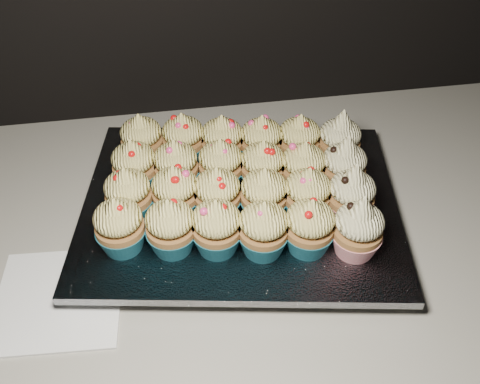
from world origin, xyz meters
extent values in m
cube|color=beige|center=(0.00, 1.70, 0.88)|extent=(2.44, 0.64, 0.04)
cube|color=white|center=(-0.14, 1.61, 0.90)|extent=(0.16, 0.16, 0.00)
cube|color=black|center=(0.11, 1.71, 0.91)|extent=(0.45, 0.37, 0.02)
cube|color=silver|center=(0.11, 1.71, 0.93)|extent=(0.49, 0.41, 0.01)
cone|color=#1A677B|center=(-0.05, 1.65, 0.95)|extent=(0.06, 0.06, 0.03)
ellipsoid|color=#FFEA80|center=(-0.05, 1.65, 0.99)|extent=(0.06, 0.06, 0.04)
cone|color=#FFEA80|center=(-0.05, 1.65, 1.01)|extent=(0.03, 0.03, 0.02)
cone|color=#1A677B|center=(0.01, 1.64, 0.95)|extent=(0.06, 0.06, 0.03)
ellipsoid|color=#FFEA80|center=(0.01, 1.64, 0.99)|extent=(0.06, 0.06, 0.04)
cone|color=#FFEA80|center=(0.01, 1.64, 1.01)|extent=(0.03, 0.03, 0.02)
cone|color=#1A677B|center=(0.07, 1.63, 0.95)|extent=(0.06, 0.06, 0.03)
ellipsoid|color=#FFEA80|center=(0.07, 1.63, 0.99)|extent=(0.06, 0.06, 0.04)
cone|color=#FFEA80|center=(0.07, 1.63, 1.01)|extent=(0.03, 0.03, 0.02)
cone|color=#1A677B|center=(0.12, 1.62, 0.95)|extent=(0.06, 0.06, 0.03)
ellipsoid|color=#FFEA80|center=(0.12, 1.62, 0.99)|extent=(0.06, 0.06, 0.04)
cone|color=#FFEA80|center=(0.12, 1.62, 1.01)|extent=(0.03, 0.03, 0.02)
cone|color=#1A677B|center=(0.18, 1.62, 0.95)|extent=(0.06, 0.06, 0.03)
ellipsoid|color=#FFEA80|center=(0.18, 1.62, 0.99)|extent=(0.06, 0.06, 0.04)
cone|color=#FFEA80|center=(0.18, 1.62, 1.01)|extent=(0.03, 0.03, 0.02)
cone|color=red|center=(0.24, 1.60, 0.95)|extent=(0.06, 0.06, 0.03)
ellipsoid|color=#FFF3B3|center=(0.24, 1.60, 0.99)|extent=(0.06, 0.06, 0.04)
cone|color=#FFF3B3|center=(0.24, 1.60, 1.02)|extent=(0.03, 0.03, 0.03)
cone|color=#1A677B|center=(-0.04, 1.71, 0.95)|extent=(0.06, 0.06, 0.03)
ellipsoid|color=#FFEA80|center=(-0.04, 1.71, 0.99)|extent=(0.06, 0.06, 0.04)
cone|color=#FFEA80|center=(-0.04, 1.71, 1.01)|extent=(0.03, 0.03, 0.02)
cone|color=#1A677B|center=(0.02, 1.70, 0.95)|extent=(0.06, 0.06, 0.03)
ellipsoid|color=#FFEA80|center=(0.02, 1.70, 0.99)|extent=(0.06, 0.06, 0.04)
cone|color=#FFEA80|center=(0.02, 1.70, 1.01)|extent=(0.03, 0.03, 0.02)
cone|color=#1A677B|center=(0.07, 1.69, 0.95)|extent=(0.06, 0.06, 0.03)
ellipsoid|color=#FFEA80|center=(0.07, 1.69, 0.99)|extent=(0.06, 0.06, 0.04)
cone|color=#FFEA80|center=(0.07, 1.69, 1.01)|extent=(0.03, 0.03, 0.02)
cone|color=#1A677B|center=(0.13, 1.68, 0.95)|extent=(0.06, 0.06, 0.03)
ellipsoid|color=#FFEA80|center=(0.13, 1.68, 0.99)|extent=(0.06, 0.06, 0.04)
cone|color=#FFEA80|center=(0.13, 1.68, 1.01)|extent=(0.03, 0.03, 0.02)
cone|color=#1A677B|center=(0.19, 1.67, 0.95)|extent=(0.06, 0.06, 0.03)
ellipsoid|color=#FFEA80|center=(0.19, 1.67, 0.99)|extent=(0.06, 0.06, 0.04)
cone|color=#FFEA80|center=(0.19, 1.67, 1.01)|extent=(0.03, 0.03, 0.02)
cone|color=red|center=(0.25, 1.66, 0.95)|extent=(0.06, 0.06, 0.03)
ellipsoid|color=#FFF3B3|center=(0.25, 1.66, 0.99)|extent=(0.06, 0.06, 0.04)
cone|color=#FFF3B3|center=(0.25, 1.66, 1.02)|extent=(0.03, 0.03, 0.03)
cone|color=#1A677B|center=(-0.03, 1.77, 0.95)|extent=(0.06, 0.06, 0.03)
ellipsoid|color=#FFEA80|center=(-0.03, 1.77, 0.99)|extent=(0.06, 0.06, 0.04)
cone|color=#FFEA80|center=(-0.03, 1.77, 1.01)|extent=(0.03, 0.03, 0.02)
cone|color=#1A677B|center=(0.03, 1.76, 0.95)|extent=(0.06, 0.06, 0.03)
ellipsoid|color=#FFEA80|center=(0.03, 1.76, 0.99)|extent=(0.06, 0.06, 0.04)
cone|color=#FFEA80|center=(0.03, 1.76, 1.01)|extent=(0.03, 0.03, 0.02)
cone|color=#1A677B|center=(0.09, 1.75, 0.95)|extent=(0.06, 0.06, 0.03)
ellipsoid|color=#FFEA80|center=(0.09, 1.75, 0.99)|extent=(0.06, 0.06, 0.04)
cone|color=#FFEA80|center=(0.09, 1.75, 1.01)|extent=(0.03, 0.03, 0.02)
cone|color=#1A677B|center=(0.14, 1.74, 0.95)|extent=(0.06, 0.06, 0.03)
ellipsoid|color=#FFEA80|center=(0.14, 1.74, 0.99)|extent=(0.06, 0.06, 0.04)
cone|color=#FFEA80|center=(0.14, 1.74, 1.01)|extent=(0.03, 0.03, 0.02)
cone|color=#1A677B|center=(0.20, 1.72, 0.95)|extent=(0.06, 0.06, 0.03)
ellipsoid|color=#FFEA80|center=(0.20, 1.72, 0.99)|extent=(0.06, 0.06, 0.04)
cone|color=#FFEA80|center=(0.20, 1.72, 1.01)|extent=(0.03, 0.03, 0.02)
cone|color=red|center=(0.25, 1.72, 0.95)|extent=(0.06, 0.06, 0.03)
ellipsoid|color=#FFF3B3|center=(0.25, 1.72, 0.99)|extent=(0.06, 0.06, 0.04)
cone|color=#FFF3B3|center=(0.25, 1.72, 1.02)|extent=(0.03, 0.03, 0.03)
cone|color=#1A677B|center=(-0.02, 1.82, 0.95)|extent=(0.06, 0.06, 0.03)
ellipsoid|color=#FFEA80|center=(-0.02, 1.82, 0.99)|extent=(0.06, 0.06, 0.04)
cone|color=#FFEA80|center=(-0.02, 1.82, 1.01)|extent=(0.03, 0.03, 0.02)
cone|color=#1A677B|center=(0.04, 1.82, 0.95)|extent=(0.06, 0.06, 0.03)
ellipsoid|color=#FFEA80|center=(0.04, 1.82, 0.99)|extent=(0.06, 0.06, 0.04)
cone|color=#FFEA80|center=(0.04, 1.82, 1.01)|extent=(0.03, 0.03, 0.02)
cone|color=#1A677B|center=(0.10, 1.80, 0.95)|extent=(0.06, 0.06, 0.03)
ellipsoid|color=#FFEA80|center=(0.10, 1.80, 0.99)|extent=(0.06, 0.06, 0.04)
cone|color=#FFEA80|center=(0.10, 1.80, 1.01)|extent=(0.03, 0.03, 0.02)
cone|color=#1A677B|center=(0.15, 1.79, 0.95)|extent=(0.06, 0.06, 0.03)
ellipsoid|color=#FFEA80|center=(0.15, 1.79, 0.99)|extent=(0.06, 0.06, 0.04)
cone|color=#FFEA80|center=(0.15, 1.79, 1.01)|extent=(0.03, 0.03, 0.02)
cone|color=#1A677B|center=(0.21, 1.79, 0.95)|extent=(0.06, 0.06, 0.03)
ellipsoid|color=#FFEA80|center=(0.21, 1.79, 0.99)|extent=(0.06, 0.06, 0.04)
cone|color=#FFEA80|center=(0.21, 1.79, 1.01)|extent=(0.03, 0.03, 0.02)
cone|color=red|center=(0.27, 1.77, 0.95)|extent=(0.06, 0.06, 0.03)
ellipsoid|color=#FFF3B3|center=(0.27, 1.77, 0.99)|extent=(0.06, 0.06, 0.04)
cone|color=#FFF3B3|center=(0.27, 1.77, 1.02)|extent=(0.03, 0.03, 0.03)
camera|label=1|loc=(0.02, 1.18, 1.45)|focal=40.00mm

